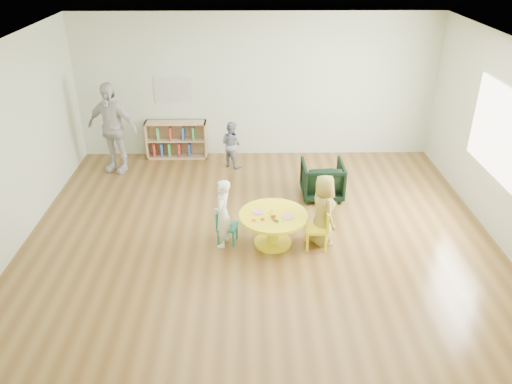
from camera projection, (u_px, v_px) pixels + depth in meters
room at (261, 113)px, 6.80m from camera, size 7.10×7.00×2.80m
activity_table at (273, 224)px, 7.20m from camera, size 0.99×0.99×0.54m
kid_chair_left at (225, 225)px, 7.27m from camera, size 0.33×0.33×0.53m
kid_chair_right at (320, 227)px, 7.14m from camera, size 0.34×0.34×0.61m
bookshelf at (176, 140)px, 10.01m from camera, size 1.20×0.30×0.75m
alphabet_poster at (174, 90)px, 9.66m from camera, size 0.74×0.01×0.54m
armchair at (322, 180)px, 8.50m from camera, size 0.69×0.71×0.64m
child_left at (222, 214)px, 7.10m from camera, size 0.32×0.42×1.04m
child_right at (323, 210)px, 7.13m from camera, size 0.48×0.61×1.09m
toddler at (231, 144)px, 9.57m from camera, size 0.56×0.54×0.90m
adult_caretaker at (112, 128)px, 9.21m from camera, size 1.08×0.71×1.71m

